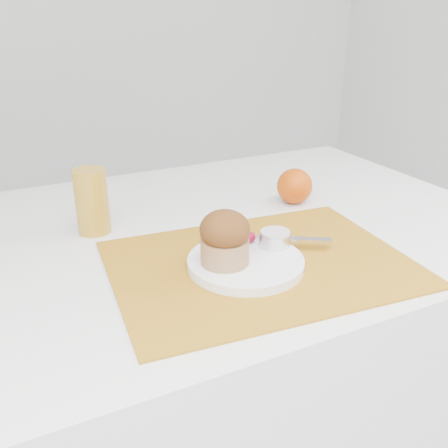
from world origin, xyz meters
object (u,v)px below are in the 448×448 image
muffin (225,238)px  orange (295,186)px  table (209,378)px  juice_glass (92,201)px  plate (246,263)px

muffin → orange: bearing=37.9°
table → juice_glass: size_ratio=9.66×
orange → juice_glass: 0.43m
plate → juice_glass: juice_glass is taller
table → plate: (-0.01, -0.18, 0.39)m
plate → orange: orange is taller
table → orange: (0.23, 0.03, 0.41)m
table → orange: orange is taller
plate → muffin: muffin is taller
orange → muffin: size_ratio=0.87×
plate → orange: (0.24, 0.22, 0.03)m
orange → table: bearing=-171.2°
juice_glass → muffin: (0.15, -0.26, 0.00)m
juice_glass → muffin: 0.30m
table → plate: 0.43m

